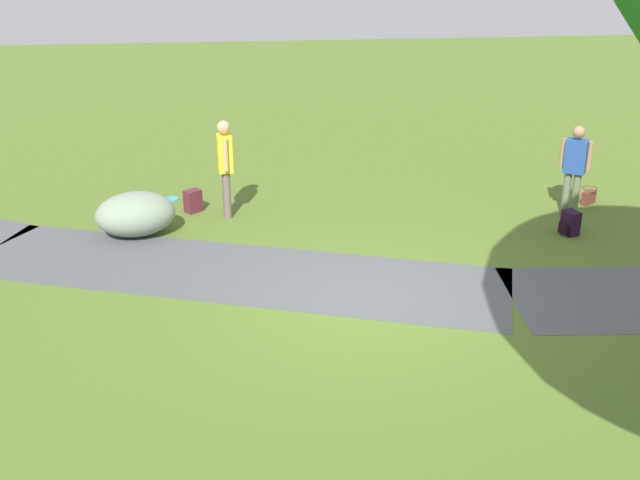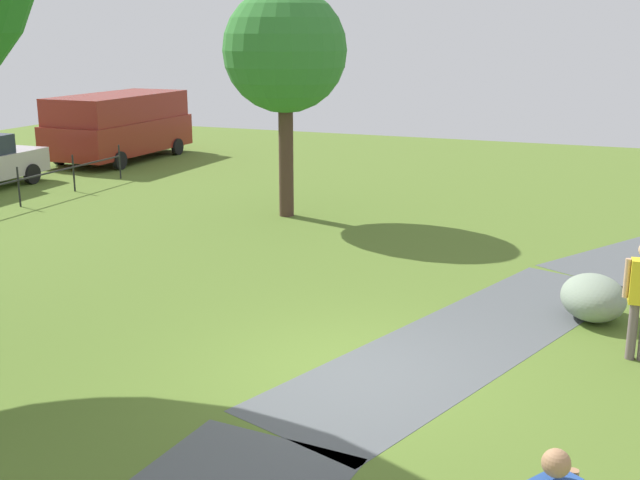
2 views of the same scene
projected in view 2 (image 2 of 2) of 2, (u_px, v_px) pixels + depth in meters
The scene contains 5 objects.
ground_plane at pixel (352, 371), 10.81m from camera, with size 48.00×48.00×0.00m, color #516C27.
footpath_segment_mid at pixel (468, 338), 11.94m from camera, with size 8.22×4.54×0.01m.
young_tree_near_path at pixel (285, 52), 18.85m from camera, with size 2.95×2.95×5.48m.
lawn_boulder at pixel (593, 297), 12.68m from camera, with size 1.49×1.28×0.71m.
delivery_van at pixel (119, 124), 28.10m from camera, with size 5.68×2.70×2.30m.
Camera 2 is at (-9.45, -3.30, 4.46)m, focal length 44.91 mm.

